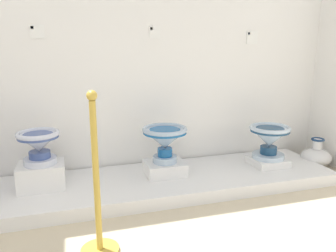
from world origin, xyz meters
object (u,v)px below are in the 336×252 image
Objects in this scene: plinth_block_rightmost at (268,161)px; info_placard_second at (155,32)px; info_placard_first at (37,32)px; decorative_vase_corner at (316,156)px; stanchion_post_near_left at (98,206)px; antique_toilet_rightmost at (269,137)px; antique_toilet_squat_floral at (165,138)px; plinth_block_broad_patterned at (42,176)px; info_placard_third at (252,37)px; antique_toilet_broad_patterned at (39,143)px; plinth_block_squat_floral at (165,168)px.

plinth_block_rightmost is 1.72m from info_placard_second.
info_placard_first is 1.06m from info_placard_second.
stanchion_post_near_left reaches higher than decorative_vase_corner.
antique_toilet_squat_floral is at bearing 177.65° from antique_toilet_rightmost.
info_placard_first is (-2.14, 0.43, 1.02)m from antique_toilet_rightmost.
info_placard_first reaches higher than plinth_block_broad_patterned.
info_placard_third is 0.13× the size of stanchion_post_near_left.
info_placard_first reaches higher than info_placard_third.
plinth_block_rightmost is at bearing 25.58° from stanchion_post_near_left.
info_placard_first is 1.10× the size of info_placard_second.
antique_toilet_broad_patterned is 1.04× the size of plinth_block_rightmost.
info_placard_second reaches higher than antique_toilet_broad_patterned.
antique_toilet_rightmost is 3.35× the size of info_placard_first.
plinth_block_squat_floral is 1.11m from antique_toilet_rightmost.
antique_toilet_broad_patterned is 3.18× the size of info_placard_second.
info_placard_second is (-1.07, 0.43, 1.28)m from plinth_block_rightmost.
antique_toilet_broad_patterned is at bearing 113.39° from stanchion_post_near_left.
antique_toilet_broad_patterned is 1.09m from antique_toilet_squat_floral.
decorative_vase_corner reaches higher than plinth_block_broad_patterned.
antique_toilet_squat_floral reaches higher than plinth_block_squat_floral.
plinth_block_broad_patterned is 2.18m from plinth_block_rightmost.
info_placard_first is at bearing 159.90° from antique_toilet_squat_floral.
info_placard_third is at bearing 91.31° from antique_toilet_rightmost.
antique_toilet_squat_floral is 1.26× the size of decorative_vase_corner.
info_placard_second is (1.10, 0.37, 0.92)m from antique_toilet_broad_patterned.
antique_toilet_broad_patterned is 0.33× the size of stanchion_post_near_left.
antique_toilet_rightmost is 1.07m from info_placard_third.
plinth_block_broad_patterned is at bearing -170.30° from info_placard_third.
info_placard_third reaches higher than plinth_block_squat_floral.
antique_toilet_squat_floral is at bearing -160.24° from info_placard_third.
antique_toilet_rightmost is 0.68m from decorative_vase_corner.
plinth_block_squat_floral is at bearing -0.81° from antique_toilet_broad_patterned.
plinth_block_squat_floral is (1.09, -0.02, -0.05)m from plinth_block_broad_patterned.
antique_toilet_squat_floral reaches higher than plinth_block_rightmost.
plinth_block_rightmost is 3.07× the size of info_placard_second.
plinth_block_broad_patterned is 0.29m from antique_toilet_broad_patterned.
decorative_vase_corner is at bearing -0.31° from antique_toilet_squat_floral.
plinth_block_rightmost is (2.17, -0.06, -0.36)m from antique_toilet_broad_patterned.
plinth_block_broad_patterned reaches higher than plinth_block_rightmost.
plinth_block_broad_patterned is 1.09× the size of antique_toilet_broad_patterned.
plinth_block_rightmost is at bearing -21.87° from info_placard_second.
decorative_vase_corner is at bearing -0.51° from antique_toilet_broad_patterned.
decorative_vase_corner is at bearing -31.78° from info_placard_third.
plinth_block_squat_floral is at bearing 177.65° from plinth_block_rightmost.
info_placard_second is 1.83m from stanchion_post_near_left.
antique_toilet_squat_floral is 1.03m from info_placard_second.
plinth_block_broad_patterned is at bearing 179.19° from antique_toilet_squat_floral.
info_placard_third is at bearing 19.76° from antique_toilet_squat_floral.
info_placard_first is at bearing 168.62° from plinth_block_rightmost.
stanchion_post_near_left reaches higher than antique_toilet_squat_floral.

